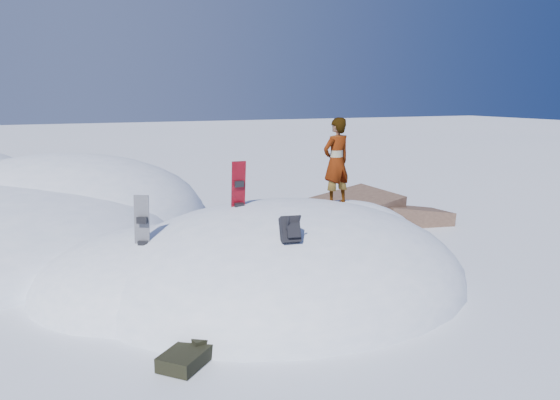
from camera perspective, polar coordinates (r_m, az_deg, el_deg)
name	(u,v)px	position (r m, az deg, el deg)	size (l,w,h in m)	color
ground	(283,282)	(10.28, 0.34, -8.61)	(120.00, 120.00, 0.00)	white
snow_mound	(270,280)	(10.42, -1.08, -8.34)	(8.00, 6.00, 3.00)	white
rock_outcrop	(365,227)	(14.53, 8.90, -2.80)	(4.68, 4.41, 1.68)	brown
snowboard_red	(238,197)	(9.92, -4.37, 0.28)	(0.27, 0.23, 1.37)	#B9091C
snowboard_dark	(142,235)	(9.24, -14.20, -3.53)	(0.28, 0.25, 1.34)	black
backpack	(290,230)	(8.28, 1.10, -3.12)	(0.35, 0.43, 0.48)	black
gear_pile	(189,355)	(7.47, -9.51, -15.66)	(0.94, 0.82, 0.24)	black
person	(336,162)	(11.21, 5.91, 4.00)	(0.65, 0.43, 1.80)	slate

